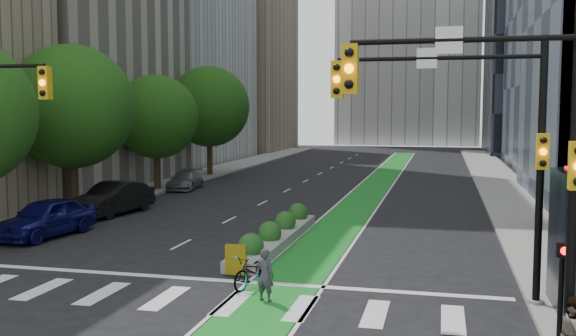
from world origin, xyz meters
The scene contains 19 objects.
ground centered at (0.00, 0.00, 0.00)m, with size 160.00×160.00×0.00m, color black.
sidewalk_left centered at (-11.80, 25.00, 0.07)m, with size 3.60×90.00×0.15m, color gray.
sidewalk_right centered at (11.80, 25.00, 0.07)m, with size 3.60×90.00×0.15m, color gray.
bike_lane_paint centered at (3.00, 30.00, 0.01)m, with size 2.20×70.00×0.01m, color #178022.
building_tan_far centered at (-20.00, 66.00, 13.00)m, with size 14.00×16.00×26.00m, color tan.
building_dark_end centered at (20.00, 68.00, 14.00)m, with size 14.00×18.00×28.00m, color black.
tree_mid centered at (-11.00, 12.00, 5.57)m, with size 6.40×6.40×8.78m.
tree_midfar centered at (-11.00, 22.00, 4.95)m, with size 5.60×5.60×7.76m.
tree_far centered at (-11.00, 32.00, 5.69)m, with size 6.60×6.60×9.00m.
signal_right centered at (8.67, 0.47, 4.80)m, with size 5.82×0.51×7.20m.
signal_far_right centered at (8.98, -4.03, 4.75)m, with size 4.82×0.51×7.20m.
median_planter centered at (1.20, 7.04, 0.37)m, with size 1.20×10.26×1.10m.
ped_signal_post centered at (10.30, -2.58, 1.58)m, with size 0.32×0.43×2.46m.
bicycle centered at (2.12, 0.72, 0.51)m, with size 0.67×1.93×1.01m, color gray.
cyclist centered at (2.86, -0.60, 0.76)m, with size 0.55×0.36×1.52m, color #38333D.
parked_car_left_near centered at (-8.72, 6.15, 0.83)m, with size 1.96×4.87×1.66m, color #0D0E50.
parked_car_left_mid centered at (-8.88, 12.21, 0.84)m, with size 1.78×5.11×1.68m, color black.
parked_car_left_far centered at (-9.45, 23.09, 0.63)m, with size 1.76×4.34×1.26m, color slate.
pedestrian_near centered at (10.30, -4.28, 0.93)m, with size 0.76×0.59×1.55m, color gray.
Camera 1 is at (7.64, -17.65, 5.37)m, focal length 40.00 mm.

